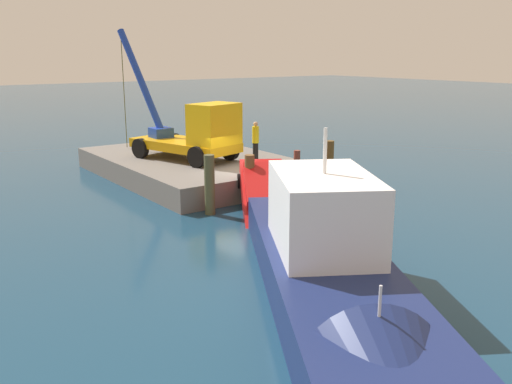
{
  "coord_description": "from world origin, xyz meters",
  "views": [
    {
      "loc": [
        20.45,
        -13.92,
        6.26
      ],
      "look_at": [
        2.23,
        -0.79,
        0.63
      ],
      "focal_mm": 38.99,
      "sensor_mm": 36.0,
      "label": 1
    }
  ],
  "objects_px": {
    "dock_worker": "(256,140)",
    "salvaged_car": "(265,196)",
    "moored_yacht": "(342,310)",
    "crane_truck": "(195,132)"
  },
  "relations": [
    {
      "from": "crane_truck",
      "to": "dock_worker",
      "type": "distance_m",
      "value": 3.07
    },
    {
      "from": "dock_worker",
      "to": "moored_yacht",
      "type": "distance_m",
      "value": 15.97
    },
    {
      "from": "dock_worker",
      "to": "salvaged_car",
      "type": "relative_size",
      "value": 0.41
    },
    {
      "from": "crane_truck",
      "to": "salvaged_car",
      "type": "height_order",
      "value": "crane_truck"
    },
    {
      "from": "dock_worker",
      "to": "salvaged_car",
      "type": "bearing_deg",
      "value": -32.29
    },
    {
      "from": "salvaged_car",
      "to": "moored_yacht",
      "type": "height_order",
      "value": "moored_yacht"
    },
    {
      "from": "dock_worker",
      "to": "moored_yacht",
      "type": "relative_size",
      "value": 0.14
    },
    {
      "from": "salvaged_car",
      "to": "moored_yacht",
      "type": "relative_size",
      "value": 0.33
    },
    {
      "from": "crane_truck",
      "to": "salvaged_car",
      "type": "bearing_deg",
      "value": -5.17
    },
    {
      "from": "crane_truck",
      "to": "moored_yacht",
      "type": "xyz_separation_m",
      "value": [
        15.4,
        -4.88,
        -2.03
      ]
    }
  ]
}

